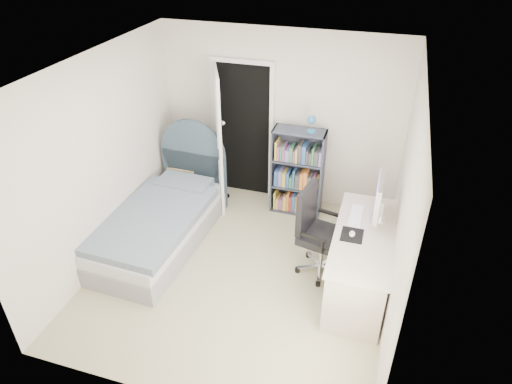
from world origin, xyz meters
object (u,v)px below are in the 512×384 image
(floor_lamp, at_px, (223,168))
(desk, at_px, (361,259))
(nightstand, at_px, (186,171))
(bed, at_px, (163,221))
(office_chair, at_px, (316,227))
(bookcase, at_px, (298,175))

(floor_lamp, distance_m, desk, 2.55)
(nightstand, bearing_deg, floor_lamp, 6.01)
(nightstand, distance_m, desk, 3.03)
(bed, distance_m, floor_lamp, 1.28)
(nightstand, height_order, desk, desk)
(bed, relative_size, desk, 1.37)
(bed, xyz_separation_m, office_chair, (2.00, 0.01, 0.32))
(floor_lamp, distance_m, bookcase, 1.12)
(bookcase, distance_m, desk, 1.71)
(nightstand, xyz_separation_m, floor_lamp, (0.58, 0.06, 0.12))
(bed, xyz_separation_m, floor_lamp, (0.41, 1.19, 0.22))
(bed, bearing_deg, floor_lamp, 71.04)
(bookcase, bearing_deg, floor_lamp, 179.60)
(bookcase, distance_m, office_chair, 1.26)
(bed, xyz_separation_m, nightstand, (-0.18, 1.13, 0.11))
(bookcase, xyz_separation_m, office_chair, (0.47, -1.17, 0.03))
(office_chair, bearing_deg, floor_lamp, 143.55)
(bookcase, height_order, desk, bookcase)
(nightstand, relative_size, desk, 0.39)
(floor_lamp, xyz_separation_m, office_chair, (1.59, -1.18, 0.09))
(bed, relative_size, floor_lamp, 1.71)
(bed, height_order, floor_lamp, bed)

